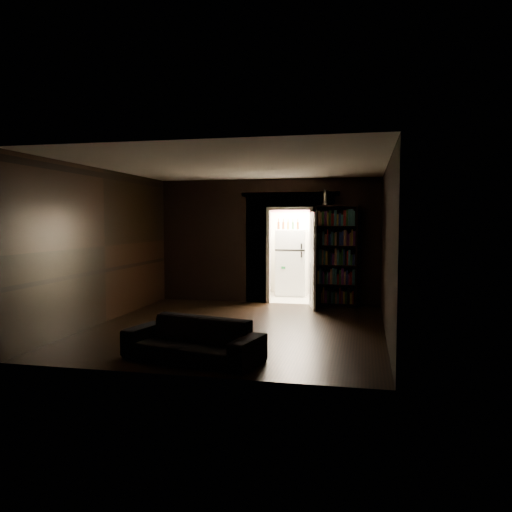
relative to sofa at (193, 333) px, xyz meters
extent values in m
plane|color=black|center=(0.08, 2.07, -0.36)|extent=(5.50, 5.50, 0.00)
cube|color=black|center=(-1.14, 4.87, 1.04)|extent=(2.55, 0.10, 2.80)
cube|color=black|center=(1.81, 4.87, 1.04)|extent=(1.55, 0.10, 2.80)
cube|color=black|center=(0.58, 4.87, 2.09)|extent=(0.90, 0.10, 0.70)
cube|color=black|center=(-2.42, 2.07, 1.04)|extent=(0.02, 5.50, 2.80)
cube|color=black|center=(2.58, 2.07, 1.04)|extent=(0.02, 5.50, 2.80)
cube|color=black|center=(0.08, -0.68, 1.04)|extent=(5.00, 0.02, 2.80)
cube|color=beige|center=(0.08, 2.07, 2.44)|extent=(5.00, 5.50, 0.02)
cube|color=silver|center=(0.58, 4.81, 0.69)|extent=(1.04, 0.06, 2.17)
cube|color=#B4AB9D|center=(0.58, 5.72, -0.41)|extent=(2.20, 1.80, 0.10)
cube|color=silver|center=(0.58, 6.57, 0.84)|extent=(2.20, 0.10, 2.40)
cube|color=silver|center=(-0.47, 5.72, 0.84)|extent=(0.10, 1.60, 2.40)
cube|color=silver|center=(1.63, 5.72, 0.84)|extent=(0.10, 1.60, 2.40)
cube|color=silver|center=(0.58, 5.72, 2.09)|extent=(2.20, 1.80, 0.10)
cube|color=#C26876|center=(0.58, 6.51, 1.86)|extent=(2.00, 0.04, 0.26)
imported|color=black|center=(0.00, 0.00, 0.00)|extent=(2.01, 1.24, 0.72)
cube|color=black|center=(1.62, 4.66, 0.74)|extent=(0.94, 0.48, 2.20)
cube|color=white|center=(0.46, 6.10, 0.47)|extent=(0.78, 0.73, 1.65)
cube|color=silver|center=(1.14, 4.38, 0.67)|extent=(0.23, 0.84, 2.05)
cube|color=white|center=(1.39, 4.61, 2.01)|extent=(0.11, 0.11, 0.34)
cube|color=black|center=(0.37, 5.97, 1.42)|extent=(0.66, 0.16, 0.27)
camera|label=1|loc=(2.22, -6.23, 1.49)|focal=35.00mm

